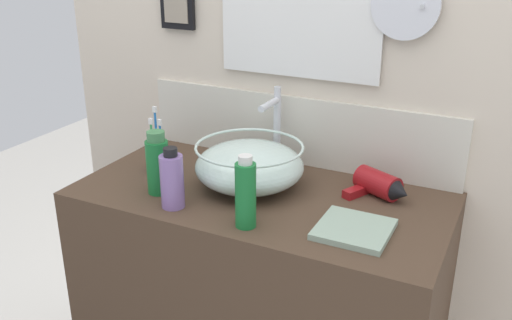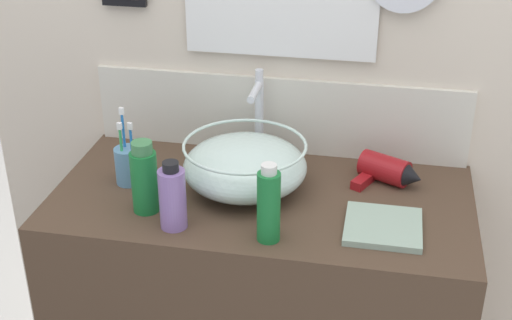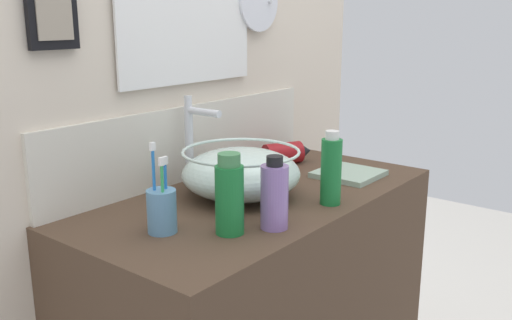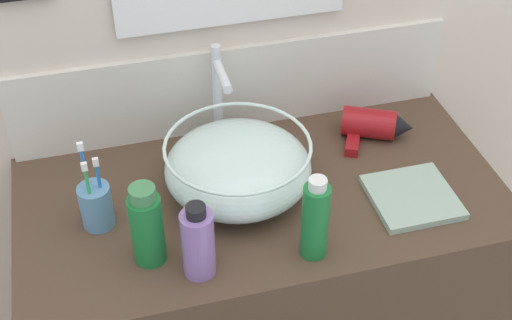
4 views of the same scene
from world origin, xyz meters
TOP-DOWN VIEW (x-y plane):
  - back_panel at (-0.00, 0.30)m, footprint 1.76×0.10m
  - glass_bowl_sink at (-0.05, 0.02)m, footprint 0.32×0.32m
  - faucet at (-0.05, 0.20)m, footprint 0.02×0.13m
  - hair_drier at (0.31, 0.13)m, footprint 0.19×0.14m
  - toothbrush_cup at (-0.35, -0.00)m, footprint 0.07×0.07m
  - shampoo_bottle at (-0.18, -0.18)m, footprint 0.06×0.06m
  - soap_dispenser at (0.05, -0.19)m, footprint 0.05×0.05m
  - spray_bottle at (-0.26, -0.12)m, footprint 0.06×0.06m
  - hand_towel at (0.31, -0.10)m, footprint 0.18×0.18m

SIDE VIEW (x-z plane):
  - hand_towel at x=0.31m, z-range 0.91..0.93m
  - hair_drier at x=0.31m, z-range 0.91..0.98m
  - toothbrush_cup at x=-0.35m, z-range 0.86..1.07m
  - glass_bowl_sink at x=-0.05m, z-range 0.91..1.04m
  - shampoo_bottle at x=-0.18m, z-range 0.90..1.07m
  - spray_bottle at x=-0.26m, z-range 0.90..1.09m
  - soap_dispenser at x=0.05m, z-range 0.90..1.10m
  - faucet at x=-0.05m, z-range 0.93..1.19m
  - back_panel at x=0.00m, z-range 0.00..2.53m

